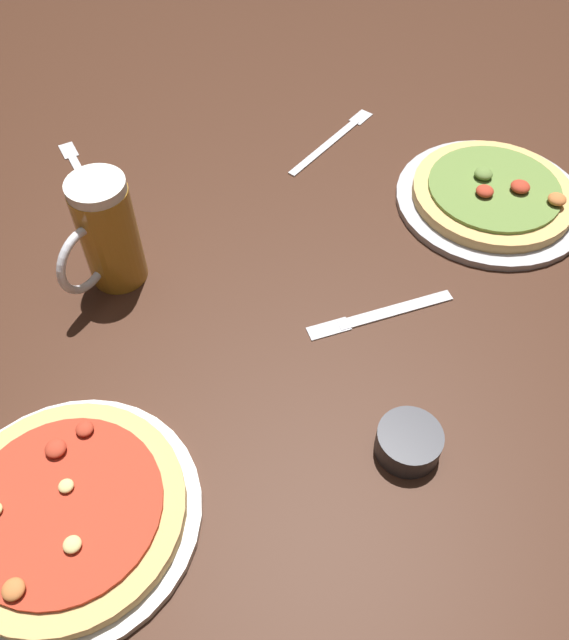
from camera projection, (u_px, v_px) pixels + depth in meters
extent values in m
cube|color=#3D2114|center=(284.00, 335.00, 0.91)|extent=(2.40, 2.40, 0.03)
cylinder|color=silver|center=(69.00, 516.00, 0.73)|extent=(0.30, 0.30, 0.01)
cylinder|color=tan|center=(66.00, 511.00, 0.72)|extent=(0.27, 0.27, 0.02)
cylinder|color=#B73823|center=(63.00, 507.00, 0.71)|extent=(0.22, 0.22, 0.01)
ellipsoid|color=#B73823|center=(85.00, 429.00, 0.76)|extent=(0.02, 0.02, 0.01)
ellipsoid|color=#C67038|center=(13.00, 589.00, 0.65)|extent=(0.02, 0.02, 0.01)
ellipsoid|color=#DBC67A|center=(66.00, 486.00, 0.72)|extent=(0.02, 0.02, 0.01)
ellipsoid|color=#DBC67A|center=(72.00, 544.00, 0.67)|extent=(0.02, 0.02, 0.01)
ellipsoid|color=#B73823|center=(56.00, 448.00, 0.74)|extent=(0.02, 0.02, 0.01)
cylinder|color=#B2B2B7|center=(490.00, 201.00, 1.06)|extent=(0.31, 0.31, 0.01)
cylinder|color=tan|center=(493.00, 193.00, 1.05)|extent=(0.26, 0.26, 0.02)
cylinder|color=olive|center=(495.00, 188.00, 1.04)|extent=(0.21, 0.21, 0.01)
ellipsoid|color=#B73823|center=(485.00, 191.00, 1.02)|extent=(0.03, 0.03, 0.01)
ellipsoid|color=olive|center=(484.00, 174.00, 1.05)|extent=(0.03, 0.03, 0.01)
ellipsoid|color=#B73823|center=(520.00, 187.00, 1.03)|extent=(0.03, 0.03, 0.02)
ellipsoid|color=#C67038|center=(557.00, 199.00, 1.01)|extent=(0.03, 0.03, 0.01)
cylinder|color=#B27A23|center=(110.00, 236.00, 0.91)|extent=(0.08, 0.08, 0.16)
cylinder|color=white|center=(95.00, 187.00, 0.84)|extent=(0.08, 0.08, 0.01)
torus|color=silver|center=(85.00, 259.00, 0.88)|extent=(0.06, 0.09, 0.10)
cylinder|color=#333338|center=(409.00, 442.00, 0.77)|extent=(0.08, 0.08, 0.04)
cube|color=silver|center=(325.00, 146.00, 1.16)|extent=(0.13, 0.17, 0.01)
cube|color=silver|center=(361.00, 117.00, 1.21)|extent=(0.05, 0.05, 0.00)
cube|color=silver|center=(396.00, 310.00, 0.92)|extent=(0.17, 0.08, 0.01)
cube|color=silver|center=(329.00, 328.00, 0.90)|extent=(0.06, 0.04, 0.00)
cube|color=silver|center=(88.00, 187.00, 1.09)|extent=(0.11, 0.18, 0.01)
cube|color=silver|center=(68.00, 150.00, 1.15)|extent=(0.04, 0.05, 0.00)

